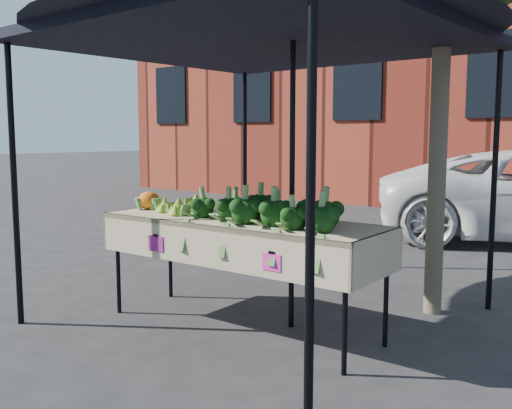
% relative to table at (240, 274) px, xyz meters
% --- Properties ---
extents(ground, '(90.00, 90.00, 0.00)m').
position_rel_table_xyz_m(ground, '(0.06, -0.07, -0.45)').
color(ground, '#242426').
extents(table, '(2.43, 0.91, 0.90)m').
position_rel_table_xyz_m(table, '(0.00, 0.00, 0.00)').
color(table, beige).
rests_on(table, ground).
extents(canopy, '(3.16, 3.16, 2.74)m').
position_rel_table_xyz_m(canopy, '(-0.05, 0.37, 0.92)').
color(canopy, black).
rests_on(canopy, ground).
extents(broccoli_heap, '(1.37, 0.57, 0.25)m').
position_rel_table_xyz_m(broccoli_heap, '(0.27, 0.03, 0.58)').
color(broccoli_heap, black).
rests_on(broccoli_heap, table).
extents(romanesco_cluster, '(0.43, 0.57, 0.20)m').
position_rel_table_xyz_m(romanesco_cluster, '(-0.67, 0.04, 0.55)').
color(romanesco_cluster, '#81A333').
rests_on(romanesco_cluster, table).
extents(cauliflower_pair, '(0.20, 0.20, 0.18)m').
position_rel_table_xyz_m(cauliflower_pair, '(-1.05, -0.05, 0.54)').
color(cauliflower_pair, orange).
rests_on(cauliflower_pair, table).
extents(street_tree, '(2.26, 2.26, 4.45)m').
position_rel_table_xyz_m(street_tree, '(1.04, 1.40, 1.78)').
color(street_tree, '#1E4C14').
rests_on(street_tree, ground).
extents(building_left, '(12.00, 8.00, 9.00)m').
position_rel_table_xyz_m(building_left, '(-4.94, 11.93, 4.05)').
color(building_left, maroon).
rests_on(building_left, ground).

